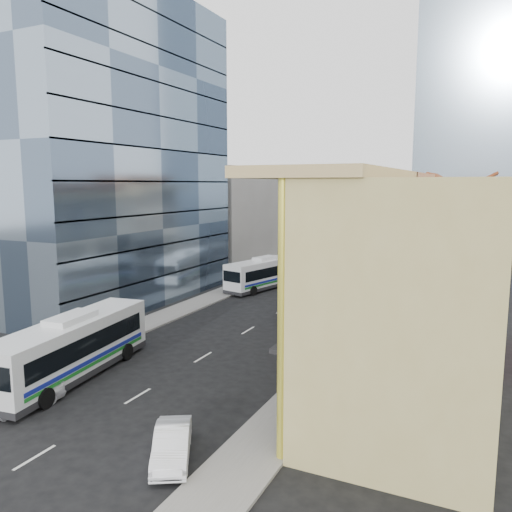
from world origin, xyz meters
The scene contains 15 objects.
ground centered at (0.00, 0.00, 0.00)m, with size 200.00×200.00×0.00m, color black.
sidewalk_right centered at (8.50, 22.00, 0.07)m, with size 3.00×90.00×0.15m, color slate.
sidewalk_left centered at (-8.50, 22.00, 0.07)m, with size 3.00×90.00×0.15m, color slate.
shophouse_tan centered at (14.00, 5.00, 6.00)m, with size 8.00×14.00×12.00m, color tan.
shophouse_red centered at (14.00, 17.00, 6.00)m, with size 8.00×10.00×12.00m, color maroon.
shophouse_cream_near centered at (14.00, 26.50, 5.00)m, with size 8.00×9.00×10.00m, color white.
shophouse_cream_mid centered at (14.00, 35.50, 5.00)m, with size 8.00×9.00×10.00m, color white.
shophouse_cream_far centered at (14.00, 46.00, 5.50)m, with size 8.00×12.00×11.00m, color white.
office_tower centered at (-17.00, 19.00, 15.00)m, with size 12.00×26.00×30.00m, color #43556B.
office_block_far centered at (-16.00, 42.00, 7.00)m, with size 10.00×18.00×14.00m, color gray.
bus_left_near centered at (-5.31, 1.54, 1.99)m, with size 2.90×12.39×3.97m, color silver, non-canonical shape.
bus_left_far centered at (-5.50, 30.62, 1.84)m, with size 2.69×11.47×3.68m, color silver, non-canonical shape.
bus_right centered at (2.00, 23.05, 1.70)m, with size 2.49×10.63×3.41m, color silver, non-canonical shape.
sedan_left centered at (-4.47, -2.76, 0.70)m, with size 1.66×4.10×1.40m, color silver.
sedan_right centered at (5.50, -3.58, 0.70)m, with size 1.49×4.25×1.40m, color white.
Camera 1 is at (17.30, -20.13, 11.76)m, focal length 35.00 mm.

